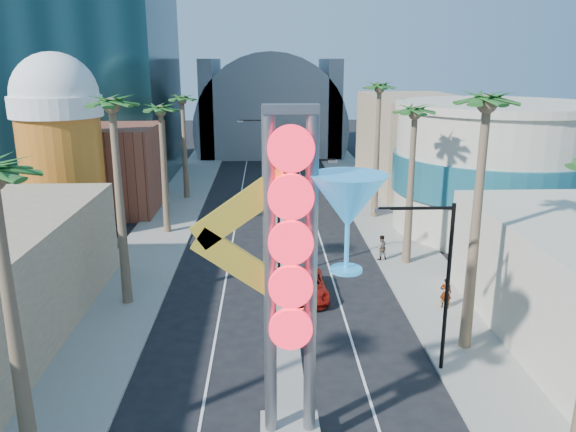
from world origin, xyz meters
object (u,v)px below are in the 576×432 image
object	(u,v)px
neon_sign	(315,262)
red_pickup	(307,286)
pedestrian_b	(381,247)
pedestrian_a	(446,293)

from	to	relation	value
neon_sign	red_pickup	xyz separation A→B (m)	(0.77, 13.67, -6.61)
red_pickup	pedestrian_b	bearing A→B (deg)	43.99
neon_sign	pedestrian_b	bearing A→B (deg)	71.71
red_pickup	pedestrian_a	size ratio (longest dim) A/B	2.80
pedestrian_a	pedestrian_b	bearing A→B (deg)	-65.89
red_pickup	pedestrian_b	size ratio (longest dim) A/B	2.81
neon_sign	red_pickup	distance (m)	15.21
red_pickup	pedestrian_b	world-z (taller)	pedestrian_b
pedestrian_a	pedestrian_b	world-z (taller)	pedestrian_a
red_pickup	pedestrian_a	distance (m)	8.11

